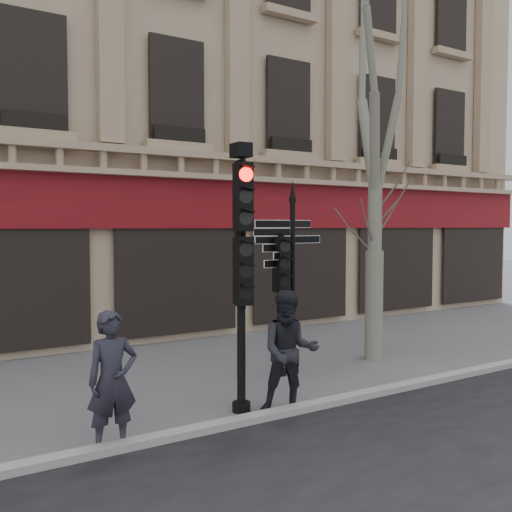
# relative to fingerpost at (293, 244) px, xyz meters

# --- Properties ---
(ground) EXTENTS (80.00, 80.00, 0.00)m
(ground) POSITION_rel_fingerpost_xyz_m (-0.61, -0.67, -2.64)
(ground) COLOR slate
(ground) RESTS_ON ground
(kerb) EXTENTS (80.00, 0.25, 0.12)m
(kerb) POSITION_rel_fingerpost_xyz_m (-0.61, -2.07, -2.58)
(kerb) COLOR #999791
(kerb) RESTS_ON ground
(building) EXTENTS (28.00, 15.52, 18.00)m
(building) POSITION_rel_fingerpost_xyz_m (-0.61, 11.82, 6.35)
(building) COLOR tan
(building) RESTS_ON ground
(fingerpost) EXTENTS (1.71, 1.71, 3.94)m
(fingerpost) POSITION_rel_fingerpost_xyz_m (0.00, 0.00, 0.00)
(fingerpost) COLOR black
(fingerpost) RESTS_ON ground
(traffic_signal_main) EXTENTS (0.54, 0.45, 4.32)m
(traffic_signal_main) POSITION_rel_fingerpost_xyz_m (-2.13, -1.54, 0.09)
(traffic_signal_main) COLOR black
(traffic_signal_main) RESTS_ON ground
(traffic_signal_secondary) EXTENTS (0.51, 0.40, 2.80)m
(traffic_signal_secondary) POSITION_rel_fingerpost_xyz_m (-0.31, -0.01, -0.69)
(traffic_signal_secondary) COLOR black
(traffic_signal_secondary) RESTS_ON ground
(plane_tree) EXTENTS (3.58, 3.58, 9.50)m
(plane_tree) POSITION_rel_fingerpost_xyz_m (2.26, -0.01, 4.02)
(plane_tree) COLOR gray
(plane_tree) RESTS_ON ground
(pedestrian_a) EXTENTS (0.69, 0.45, 1.88)m
(pedestrian_a) POSITION_rel_fingerpost_xyz_m (-4.40, -1.97, -1.70)
(pedestrian_a) COLOR #23222D
(pedestrian_a) RESTS_ON ground
(pedestrian_b) EXTENTS (1.20, 1.12, 1.98)m
(pedestrian_b) POSITION_rel_fingerpost_xyz_m (-1.48, -1.97, -1.66)
(pedestrian_b) COLOR black
(pedestrian_b) RESTS_ON ground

